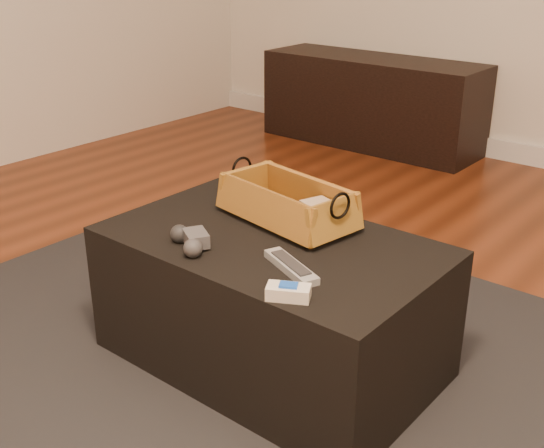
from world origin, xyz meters
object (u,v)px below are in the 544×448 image
Objects in this scene: silver_remote at (291,266)px; cream_gadget at (288,292)px; ottoman at (271,301)px; tv_remote at (278,212)px; game_controller at (190,240)px; media_cabinet at (372,102)px; wicker_basket at (287,205)px.

cream_gadget is (0.09, -0.12, 0.01)m from silver_remote.
ottoman is 4.23× the size of tv_remote.
cream_gadget is (0.40, -0.05, -0.01)m from game_controller.
ottoman is 0.28m from tv_remote.
ottoman is 0.34m from game_controller.
media_cabinet is 2.70m from game_controller.
game_controller is at bearing -69.47° from media_cabinet.
media_cabinet is at bearing 117.09° from silver_remote.
tv_remote reaches higher than ottoman.
wicker_basket is 0.34m from silver_remote.
tv_remote is at bearing 120.54° from ottoman.
game_controller is at bearing -166.55° from silver_remote.
wicker_basket is at bearing 129.98° from silver_remote.
media_cabinet is 8.20× the size of game_controller.
silver_remote is (1.25, -2.45, 0.17)m from media_cabinet.
media_cabinet is at bearing 114.94° from ottoman.
cream_gadget is at bearing -7.29° from game_controller.
wicker_basket is (1.03, -2.18, 0.21)m from media_cabinet.
game_controller is at bearing -97.48° from tv_remote.
game_controller reaches higher than ottoman.
cream_gadget is at bearing -43.68° from ottoman.
game_controller is at bearing -104.65° from wicker_basket.
cream_gadget reaches higher than silver_remote.
tv_remote is 0.04m from wicker_basket.
ottoman is 0.31m from silver_remote.
game_controller is at bearing 172.71° from cream_gadget.
media_cabinet reaches higher than cream_gadget.
ottoman is at bearing 55.29° from game_controller.
media_cabinet is 1.42× the size of ottoman.
game_controller is 0.32m from silver_remote.
ottoman is 0.30m from wicker_basket.
tv_remote is at bearing 134.49° from silver_remote.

